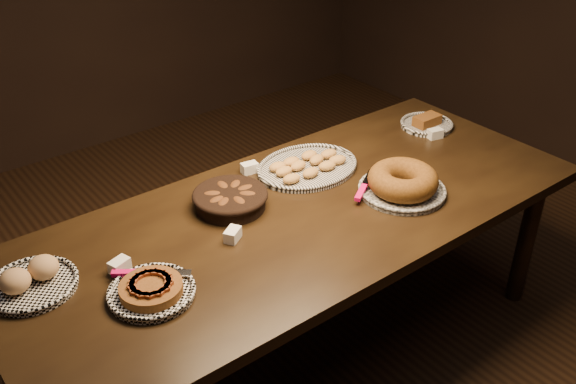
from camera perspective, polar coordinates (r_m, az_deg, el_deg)
ground at (r=3.00m, az=0.98°, el=-13.75°), size 5.00×5.00×0.00m
buffet_table at (r=2.57m, az=1.11°, el=-3.03°), size 2.40×1.00×0.75m
apple_tart_plate at (r=2.15m, az=-12.07°, el=-8.51°), size 0.30×0.30×0.06m
madeleine_platter at (r=2.80m, az=1.72°, el=2.31°), size 0.47×0.38×0.05m
bundt_cake_plate at (r=2.66m, az=10.14°, el=0.80°), size 0.40×0.37×0.11m
croissant_basket at (r=2.54m, az=-5.15°, el=-0.53°), size 0.35×0.35×0.08m
bread_roll_plate at (r=2.29m, az=-21.87°, el=-7.31°), size 0.30×0.30×0.09m
loaf_plate at (r=3.26m, az=12.23°, el=5.98°), size 0.26×0.26×0.06m
tent_cards at (r=2.62m, az=1.00°, el=0.22°), size 1.72×0.50×0.04m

